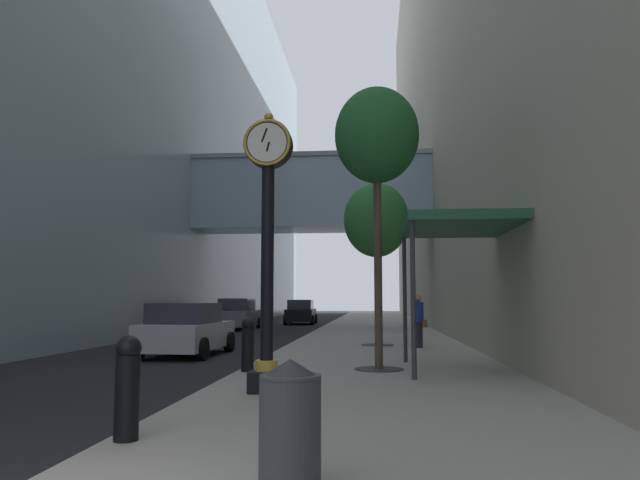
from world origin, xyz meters
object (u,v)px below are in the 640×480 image
at_px(trash_bin, 290,421).
at_px(car_grey_mid, 238,315).
at_px(bollard_nearest, 127,385).
at_px(car_black_far, 301,312).
at_px(street_tree_near, 377,138).
at_px(street_clock, 268,235).
at_px(car_silver_near, 186,330).
at_px(pedestrian_walking, 419,319).
at_px(bollard_third, 248,343).
at_px(street_tree_mid_near, 376,221).

bearing_deg(trash_bin, car_grey_mid, 104.08).
height_order(bollard_nearest, car_grey_mid, car_grey_mid).
xyz_separation_m(bollard_nearest, car_black_far, (-2.29, 33.90, 0.06)).
bearing_deg(street_tree_near, street_clock, -119.53).
height_order(car_silver_near, car_black_far, car_black_far).
height_order(trash_bin, pedestrian_walking, pedestrian_walking).
xyz_separation_m(trash_bin, car_grey_mid, (-6.94, 27.67, 0.16)).
bearing_deg(bollard_third, bollard_nearest, -90.00).
bearing_deg(car_grey_mid, car_black_far, 71.21).
bearing_deg(street_tree_near, bollard_third, -167.82).
distance_m(street_tree_mid_near, pedestrian_walking, 3.73).
bearing_deg(trash_bin, car_silver_near, 111.62).
height_order(street_tree_mid_near, pedestrian_walking, street_tree_mid_near).
bearing_deg(trash_bin, street_tree_mid_near, 87.02).
distance_m(bollard_third, car_silver_near, 5.61).
xyz_separation_m(street_tree_near, pedestrian_walking, (1.33, 6.09, -4.34)).
bearing_deg(bollard_third, pedestrian_walking, 58.15).
height_order(trash_bin, car_grey_mid, car_grey_mid).
bearing_deg(street_tree_mid_near, car_black_far, 104.34).
distance_m(street_clock, bollard_nearest, 4.15).
distance_m(street_tree_mid_near, trash_bin, 15.78).
bearing_deg(car_grey_mid, bollard_third, -76.19).
distance_m(street_clock, car_silver_near, 8.71).
distance_m(bollard_nearest, trash_bin, 2.50).
bearing_deg(car_grey_mid, street_tree_mid_near, -57.94).
bearing_deg(trash_bin, street_tree_near, 84.52).
distance_m(street_tree_near, street_tree_mid_near, 7.07).
height_order(bollard_third, street_tree_near, street_tree_near).
bearing_deg(bollard_nearest, street_tree_mid_near, 78.46).
distance_m(pedestrian_walking, car_silver_near, 7.34).
xyz_separation_m(street_clock, street_tree_mid_near, (1.91, 10.37, 1.61)).
relative_size(bollard_third, street_tree_near, 0.18).
height_order(bollard_nearest, street_tree_near, street_tree_near).
bearing_deg(pedestrian_walking, trash_bin, -98.40).
xyz_separation_m(street_tree_near, car_black_far, (-5.12, 27.04, -4.58)).
relative_size(car_grey_mid, car_black_far, 1.01).
xyz_separation_m(street_tree_near, car_grey_mid, (-7.74, 19.36, -4.55)).
height_order(bollard_nearest, car_black_far, car_black_far).
relative_size(bollard_third, pedestrian_walking, 0.67).
height_order(pedestrian_walking, car_silver_near, pedestrian_walking).
height_order(bollard_nearest, car_silver_near, car_silver_near).
height_order(street_tree_mid_near, trash_bin, street_tree_mid_near).
height_order(trash_bin, car_black_far, car_black_far).
relative_size(street_clock, street_tree_mid_near, 0.86).
bearing_deg(bollard_nearest, car_black_far, 93.87).
distance_m(street_clock, street_tree_mid_near, 10.67).
xyz_separation_m(street_clock, bollard_third, (-0.92, 2.76, -2.05)).
relative_size(bollard_third, car_silver_near, 0.28).
height_order(street_clock, street_tree_near, street_tree_near).
xyz_separation_m(street_clock, bollard_nearest, (-0.92, -3.49, -2.05)).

